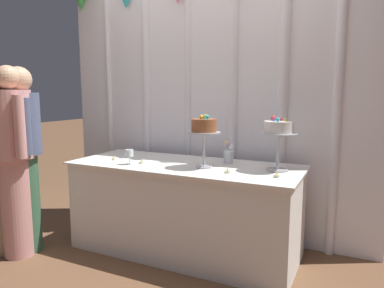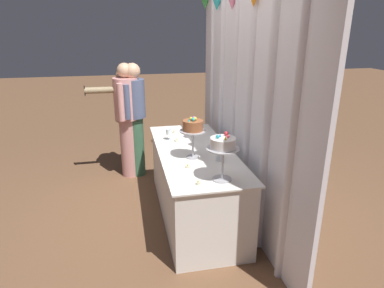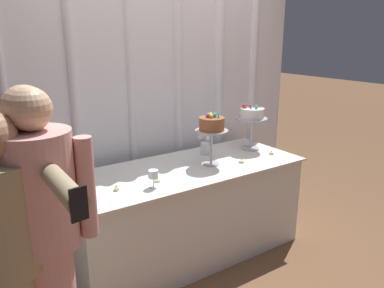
{
  "view_description": "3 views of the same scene",
  "coord_description": "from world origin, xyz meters",
  "px_view_note": "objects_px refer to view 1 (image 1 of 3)",
  "views": [
    {
      "loc": [
        1.33,
        -2.53,
        1.38
      ],
      "look_at": [
        0.05,
        0.14,
        0.94
      ],
      "focal_mm": 33.31,
      "sensor_mm": 36.0,
      "label": 1
    },
    {
      "loc": [
        3.29,
        -0.62,
        2.04
      ],
      "look_at": [
        0.02,
        0.07,
        0.86
      ],
      "focal_mm": 31.3,
      "sensor_mm": 36.0,
      "label": 2
    },
    {
      "loc": [
        -1.56,
        -2.3,
        1.81
      ],
      "look_at": [
        0.08,
        0.13,
        0.95
      ],
      "focal_mm": 35.68,
      "sensor_mm": 36.0,
      "label": 3
    }
  ],
  "objects_px": {
    "wine_glass": "(129,154)",
    "tealight_near_left": "(142,162)",
    "cake_display_nearleft": "(204,128)",
    "guest_man_dark_suit": "(23,151)",
    "cake_table": "(184,208)",
    "guest_man_pink_jacket": "(13,155)",
    "tealight_far_left": "(114,159)",
    "tealight_near_right": "(227,172)",
    "tealight_far_right": "(277,176)",
    "flower_vase": "(228,153)",
    "cake_display_nearright": "(278,131)"
  },
  "relations": [
    {
      "from": "wine_glass",
      "to": "tealight_near_left",
      "type": "bearing_deg",
      "value": 46.29
    },
    {
      "from": "cake_display_nearleft",
      "to": "guest_man_dark_suit",
      "type": "height_order",
      "value": "guest_man_dark_suit"
    },
    {
      "from": "cake_table",
      "to": "guest_man_pink_jacket",
      "type": "bearing_deg",
      "value": -151.31
    },
    {
      "from": "tealight_far_left",
      "to": "tealight_near_right",
      "type": "height_order",
      "value": "tealight_far_left"
    },
    {
      "from": "cake_table",
      "to": "tealight_far_left",
      "type": "height_order",
      "value": "tealight_far_left"
    },
    {
      "from": "guest_man_dark_suit",
      "to": "guest_man_pink_jacket",
      "type": "bearing_deg",
      "value": -89.77
    },
    {
      "from": "cake_table",
      "to": "tealight_far_right",
      "type": "relative_size",
      "value": 45.72
    },
    {
      "from": "cake_table",
      "to": "tealight_near_left",
      "type": "xyz_separation_m",
      "value": [
        -0.33,
        -0.14,
        0.4
      ]
    },
    {
      "from": "flower_vase",
      "to": "tealight_far_right",
      "type": "xyz_separation_m",
      "value": [
        0.48,
        -0.33,
        -0.08
      ]
    },
    {
      "from": "cake_table",
      "to": "guest_man_pink_jacket",
      "type": "xyz_separation_m",
      "value": [
        -1.24,
        -0.68,
        0.48
      ]
    },
    {
      "from": "cake_display_nearright",
      "to": "tealight_near_right",
      "type": "distance_m",
      "value": 0.5
    },
    {
      "from": "tealight_far_left",
      "to": "cake_display_nearleft",
      "type": "bearing_deg",
      "value": 4.03
    },
    {
      "from": "flower_vase",
      "to": "tealight_near_left",
      "type": "relative_size",
      "value": 4.06
    },
    {
      "from": "flower_vase",
      "to": "tealight_near_left",
      "type": "bearing_deg",
      "value": -153.23
    },
    {
      "from": "tealight_far_left",
      "to": "tealight_far_right",
      "type": "height_order",
      "value": "tealight_far_left"
    },
    {
      "from": "tealight_far_left",
      "to": "cake_table",
      "type": "bearing_deg",
      "value": 10.92
    },
    {
      "from": "cake_display_nearleft",
      "to": "tealight_far_right",
      "type": "distance_m",
      "value": 0.68
    },
    {
      "from": "cake_table",
      "to": "cake_display_nearleft",
      "type": "height_order",
      "value": "cake_display_nearleft"
    },
    {
      "from": "guest_man_dark_suit",
      "to": "wine_glass",
      "type": "bearing_deg",
      "value": 23.19
    },
    {
      "from": "wine_glass",
      "to": "guest_man_pink_jacket",
      "type": "xyz_separation_m",
      "value": [
        -0.83,
        -0.46,
        -0.0
      ]
    },
    {
      "from": "guest_man_pink_jacket",
      "to": "tealight_far_right",
      "type": "bearing_deg",
      "value": 14.56
    },
    {
      "from": "tealight_near_left",
      "to": "tealight_far_right",
      "type": "xyz_separation_m",
      "value": [
        1.14,
        -0.0,
        0.0
      ]
    },
    {
      "from": "tealight_far_left",
      "to": "tealight_near_left",
      "type": "xyz_separation_m",
      "value": [
        0.31,
        -0.02,
        -0.0
      ]
    },
    {
      "from": "cake_display_nearright",
      "to": "guest_man_dark_suit",
      "type": "relative_size",
      "value": 0.27
    },
    {
      "from": "tealight_far_left",
      "to": "guest_man_dark_suit",
      "type": "bearing_deg",
      "value": -142.88
    },
    {
      "from": "cake_table",
      "to": "tealight_far_left",
      "type": "xyz_separation_m",
      "value": [
        -0.64,
        -0.12,
        0.4
      ]
    },
    {
      "from": "cake_display_nearright",
      "to": "tealight_far_left",
      "type": "height_order",
      "value": "cake_display_nearright"
    },
    {
      "from": "cake_display_nearleft",
      "to": "tealight_near_right",
      "type": "height_order",
      "value": "cake_display_nearleft"
    },
    {
      "from": "cake_table",
      "to": "cake_display_nearleft",
      "type": "xyz_separation_m",
      "value": [
        0.21,
        -0.06,
        0.71
      ]
    },
    {
      "from": "tealight_near_right",
      "to": "tealight_far_left",
      "type": "bearing_deg",
      "value": 177.91
    },
    {
      "from": "cake_display_nearright",
      "to": "tealight_far_left",
      "type": "bearing_deg",
      "value": -171.86
    },
    {
      "from": "cake_display_nearleft",
      "to": "wine_glass",
      "type": "relative_size",
      "value": 3.38
    },
    {
      "from": "tealight_near_right",
      "to": "tealight_far_right",
      "type": "relative_size",
      "value": 1.12
    },
    {
      "from": "tealight_near_left",
      "to": "tealight_far_right",
      "type": "distance_m",
      "value": 1.14
    },
    {
      "from": "tealight_near_right",
      "to": "wine_glass",
      "type": "bearing_deg",
      "value": -176.28
    },
    {
      "from": "cake_display_nearright",
      "to": "tealight_far_left",
      "type": "xyz_separation_m",
      "value": [
        -1.4,
        -0.2,
        -0.3
      ]
    },
    {
      "from": "cake_display_nearleft",
      "to": "tealight_near_right",
      "type": "xyz_separation_m",
      "value": [
        0.24,
        -0.1,
        -0.31
      ]
    },
    {
      "from": "tealight_near_left",
      "to": "guest_man_dark_suit",
      "type": "relative_size",
      "value": 0.03
    },
    {
      "from": "flower_vase",
      "to": "tealight_near_right",
      "type": "height_order",
      "value": "flower_vase"
    },
    {
      "from": "tealight_near_left",
      "to": "tealight_far_right",
      "type": "relative_size",
      "value": 1.11
    },
    {
      "from": "cake_table",
      "to": "flower_vase",
      "type": "relative_size",
      "value": 10.18
    },
    {
      "from": "flower_vase",
      "to": "guest_man_dark_suit",
      "type": "xyz_separation_m",
      "value": [
        -1.56,
        -0.76,
        0.02
      ]
    },
    {
      "from": "wine_glass",
      "to": "tealight_near_right",
      "type": "xyz_separation_m",
      "value": [
        0.85,
        0.06,
        -0.08
      ]
    },
    {
      "from": "tealight_near_left",
      "to": "tealight_near_right",
      "type": "bearing_deg",
      "value": -1.43
    },
    {
      "from": "cake_display_nearleft",
      "to": "tealight_far_left",
      "type": "distance_m",
      "value": 0.9
    },
    {
      "from": "cake_display_nearright",
      "to": "wine_glass",
      "type": "bearing_deg",
      "value": -165.8
    },
    {
      "from": "wine_glass",
      "to": "tealight_far_right",
      "type": "bearing_deg",
      "value": 3.47
    },
    {
      "from": "flower_vase",
      "to": "tealight_near_right",
      "type": "xyz_separation_m",
      "value": [
        0.12,
        -0.35,
        -0.08
      ]
    },
    {
      "from": "wine_glass",
      "to": "tealight_far_right",
      "type": "relative_size",
      "value": 2.96
    },
    {
      "from": "cake_display_nearleft",
      "to": "cake_display_nearright",
      "type": "distance_m",
      "value": 0.57
    }
  ]
}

